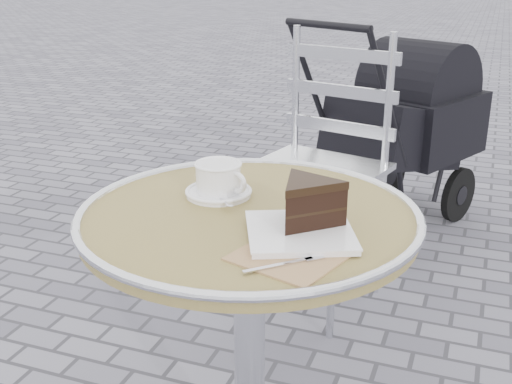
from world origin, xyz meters
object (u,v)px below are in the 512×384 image
(cafe_table, at_px, (249,282))
(baby_stroller, at_px, (402,133))
(cappuccino_set, at_px, (219,181))
(bistro_chair, at_px, (328,137))
(cake_plate_set, at_px, (306,209))

(cafe_table, distance_m, baby_stroller, 1.81)
(cafe_table, relative_size, cappuccino_set, 4.66)
(cafe_table, xyz_separation_m, bistro_chair, (-0.09, 1.04, 0.05))
(cafe_table, xyz_separation_m, baby_stroller, (0.08, 1.80, -0.12))
(cafe_table, bearing_deg, bistro_chair, 95.01)
(cappuccino_set, xyz_separation_m, bistro_chair, (0.01, 0.97, -0.15))
(cake_plate_set, bearing_deg, cafe_table, 133.22)
(cafe_table, xyz_separation_m, cake_plate_set, (0.14, -0.06, 0.21))
(cafe_table, height_order, cappuccino_set, cappuccino_set)
(cake_plate_set, relative_size, bistro_chair, 0.33)
(bistro_chair, height_order, baby_stroller, baby_stroller)
(bistro_chair, bearing_deg, cappuccino_set, -76.68)
(cafe_table, distance_m, cappuccino_set, 0.23)
(cafe_table, relative_size, baby_stroller, 0.71)
(cake_plate_set, xyz_separation_m, baby_stroller, (-0.06, 1.86, -0.33))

